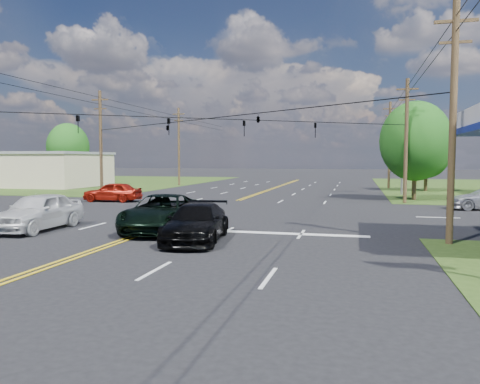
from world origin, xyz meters
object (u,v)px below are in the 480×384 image
(tree_far_l, at_px, (68,147))
(pole_se, at_px, (453,120))
(pole_right_far, at_px, (389,144))
(pole_left_far, at_px, (179,145))
(pickup_white, at_px, (38,211))
(retail_nw, at_px, (35,170))
(tree_right_a, at_px, (415,141))
(pole_nw, at_px, (101,142))
(suv_black, at_px, (197,223))
(tree_right_b, at_px, (426,151))
(pickup_dkgreen, at_px, (162,213))
(pole_ne, at_px, (406,139))

(tree_far_l, bearing_deg, pole_se, -42.34)
(tree_far_l, bearing_deg, pole_right_far, -5.08)
(pole_se, relative_size, pole_left_far, 0.95)
(pole_left_far, height_order, pickup_white, pole_left_far)
(retail_nw, bearing_deg, tree_right_a, -12.80)
(tree_right_a, xyz_separation_m, pickup_white, (-19.38, -21.68, -3.97))
(pole_se, distance_m, pole_right_far, 37.00)
(pole_nw, bearing_deg, suv_black, -50.99)
(pole_nw, height_order, pickup_white, pole_nw)
(tree_right_a, height_order, tree_right_b, tree_right_a)
(retail_nw, xyz_separation_m, pole_right_far, (43.00, 6.00, 3.17))
(pickup_white, bearing_deg, tree_far_l, 120.94)
(pole_left_far, distance_m, tree_right_b, 29.79)
(pickup_dkgreen, bearing_deg, tree_right_a, 49.44)
(pole_right_far, relative_size, tree_right_a, 1.22)
(pole_ne, bearing_deg, tree_right_b, 76.87)
(pole_left_far, height_order, tree_far_l, pole_left_far)
(tree_right_b, distance_m, pickup_white, 40.30)
(tree_far_l, bearing_deg, retail_nw, -78.69)
(tree_right_b, relative_size, suv_black, 1.34)
(pole_nw, xyz_separation_m, pickup_dkgreen, (13.50, -17.50, -4.06))
(retail_nw, distance_m, tree_far_l, 10.69)
(pole_nw, distance_m, tree_far_l, 29.83)
(tree_right_b, xyz_separation_m, pickup_white, (-21.88, -33.68, -3.32))
(tree_right_a, relative_size, tree_right_b, 1.15)
(suv_black, bearing_deg, retail_nw, 128.04)
(retail_nw, distance_m, pole_left_far, 18.30)
(retail_nw, relative_size, suv_black, 3.02)
(pole_right_far, height_order, tree_right_a, pole_right_far)
(tree_right_b, height_order, suv_black, tree_right_b)
(pole_se, height_order, pickup_dkgreen, pole_se)
(tree_right_a, height_order, tree_far_l, tree_far_l)
(suv_black, distance_m, pickup_white, 8.45)
(retail_nw, height_order, pole_nw, pole_nw)
(tree_far_l, bearing_deg, pole_left_far, -11.89)
(pole_left_far, bearing_deg, pickup_dkgreen, -69.70)
(pole_se, xyz_separation_m, tree_far_l, (-45.00, 41.00, 0.28))
(tree_right_a, xyz_separation_m, suv_black, (-11.00, -22.75, -4.10))
(pole_se, bearing_deg, tree_right_b, 83.95)
(tree_right_b, height_order, tree_far_l, tree_far_l)
(pole_left_far, bearing_deg, pole_se, -54.90)
(tree_right_a, distance_m, tree_right_b, 12.27)
(pole_right_far, relative_size, suv_black, 1.89)
(pole_nw, relative_size, pickup_dkgreen, 1.54)
(pole_nw, distance_m, pole_ne, 26.00)
(pole_left_far, relative_size, tree_far_l, 1.15)
(pole_nw, xyz_separation_m, pole_left_far, (0.00, 19.00, 0.25))
(pole_nw, xyz_separation_m, suv_black, (16.00, -19.75, -4.15))
(pole_se, distance_m, pickup_white, 18.83)
(pole_ne, xyz_separation_m, pole_left_far, (-26.00, 19.00, 0.25))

